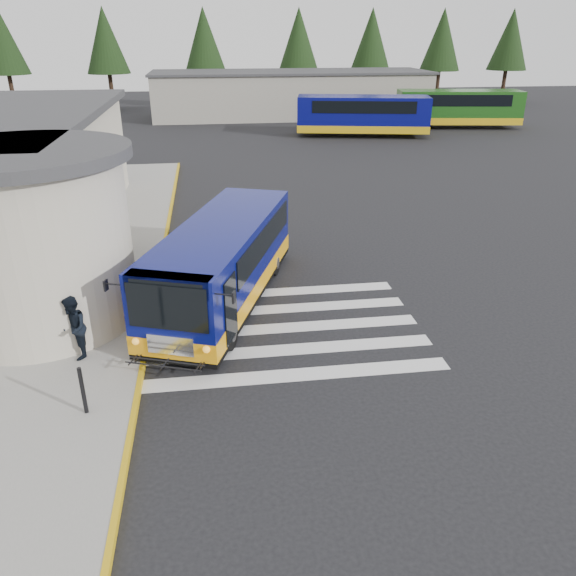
{
  "coord_description": "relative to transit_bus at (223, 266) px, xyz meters",
  "views": [
    {
      "loc": [
        -2.11,
        -14.59,
        7.61
      ],
      "look_at": [
        -0.15,
        -0.5,
        1.1
      ],
      "focal_mm": 35.0,
      "sensor_mm": 36.0,
      "label": 1
    }
  ],
  "objects": [
    {
      "name": "sidewalk",
      "position": [
        -7.09,
        2.85,
        -1.12
      ],
      "size": [
        10.0,
        34.0,
        0.15
      ],
      "primitive_type": "cube",
      "color": "gray",
      "rests_on": "ground"
    },
    {
      "name": "curb_strip",
      "position": [
        -2.14,
        2.85,
        -1.11
      ],
      "size": [
        0.12,
        34.0,
        0.16
      ],
      "primitive_type": "cube",
      "color": "gold",
      "rests_on": "ground"
    },
    {
      "name": "depot_building",
      "position": [
        7.91,
        40.85,
        0.91
      ],
      "size": [
        26.4,
        8.4,
        4.2
      ],
      "color": "gray",
      "rests_on": "ground"
    },
    {
      "name": "bollard",
      "position": [
        -3.14,
        -5.37,
        -0.48
      ],
      "size": [
        0.09,
        0.09,
        1.12
      ],
      "primitive_type": "cylinder",
      "color": "black",
      "rests_on": "sidewalk"
    },
    {
      "name": "far_bus_a",
      "position": [
        11.9,
        28.76,
        0.52
      ],
      "size": [
        10.57,
        4.85,
        2.63
      ],
      "rotation": [
        0.0,
        0.0,
        1.37
      ],
      "color": "#07095B",
      "rests_on": "ground"
    },
    {
      "name": "pedestrian_b",
      "position": [
        -3.77,
        -3.01,
        -0.22
      ],
      "size": [
        0.82,
        0.94,
        1.65
      ],
      "primitive_type": "imported",
      "rotation": [
        0.0,
        0.0,
        -1.3
      ],
      "color": "black",
      "rests_on": "sidewalk"
    },
    {
      "name": "tree_line",
      "position": [
        8.2,
        48.85,
        5.58
      ],
      "size": [
        58.4,
        4.4,
        10.0
      ],
      "color": "black",
      "rests_on": "ground"
    },
    {
      "name": "crosswalk",
      "position": [
        1.41,
        -1.95,
        -1.19
      ],
      "size": [
        8.0,
        5.35,
        0.01
      ],
      "color": "silver",
      "rests_on": "ground"
    },
    {
      "name": "pedestrian_a",
      "position": [
        -3.86,
        -2.34,
        -0.12
      ],
      "size": [
        0.6,
        0.76,
        1.84
      ],
      "primitive_type": "imported",
      "rotation": [
        0.0,
        0.0,
        1.84
      ],
      "color": "black",
      "rests_on": "sidewalk"
    },
    {
      "name": "ground",
      "position": [
        1.91,
        -1.15,
        -1.19
      ],
      "size": [
        140.0,
        140.0,
        0.0
      ],
      "primitive_type": "plane",
      "color": "black",
      "rests_on": "ground"
    },
    {
      "name": "far_bus_b",
      "position": [
        21.15,
        31.85,
        0.54
      ],
      "size": [
        10.62,
        4.37,
        2.66
      ],
      "rotation": [
        0.0,
        0.0,
        1.42
      ],
      "color": "#1A4A13",
      "rests_on": "ground"
    },
    {
      "name": "transit_bus",
      "position": [
        0.0,
        0.0,
        0.0
      ],
      "size": [
        5.36,
        9.03,
        2.49
      ],
      "rotation": [
        0.0,
        0.0,
        -0.35
      ],
      "color": "#080E5F",
      "rests_on": "ground"
    }
  ]
}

